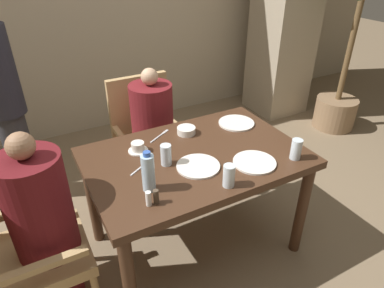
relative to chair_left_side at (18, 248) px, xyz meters
name	(u,v)px	position (x,y,z in m)	size (l,w,h in m)	color
ground_plane	(195,243)	(1.04, 0.00, -0.49)	(16.00, 16.00, 0.00)	#7A664C
dining_table	(195,168)	(1.04, 0.00, 0.16)	(1.29, 0.86, 0.75)	#422819
chair_left_side	(18,248)	(0.00, 0.00, 0.00)	(0.50, 0.50, 0.93)	tan
diner_in_left_chair	(45,226)	(0.15, 0.00, 0.09)	(0.32, 0.32, 1.13)	#5B1419
chair_far_side	(147,133)	(1.04, 0.83, 0.00)	(0.50, 0.50, 0.93)	tan
diner_in_far_chair	(153,134)	(1.04, 0.68, 0.06)	(0.32, 0.32, 1.08)	maroon
standing_host	(4,100)	(0.09, 1.16, 0.37)	(0.27, 0.31, 1.59)	#2D2D33
potted_palm	(347,62)	(3.29, 0.80, 0.27)	(0.88, 0.81, 2.03)	#896B4C
plate_main_left	(254,162)	(1.29, -0.24, 0.26)	(0.25, 0.25, 0.01)	white
plate_main_right	(198,166)	(0.99, -0.12, 0.26)	(0.25, 0.25, 0.01)	white
plate_dessert_center	(236,123)	(1.48, 0.21, 0.26)	(0.25, 0.25, 0.01)	white
teacup_with_saucer	(138,148)	(0.75, 0.20, 0.28)	(0.12, 0.12, 0.06)	white
bowl_small	(186,131)	(1.11, 0.25, 0.28)	(0.12, 0.12, 0.05)	white
water_bottle	(148,172)	(0.67, -0.18, 0.36)	(0.07, 0.07, 0.23)	silver
glass_tall_near	(229,176)	(1.04, -0.35, 0.32)	(0.06, 0.06, 0.12)	silver
glass_tall_mid	(166,155)	(0.84, -0.01, 0.32)	(0.06, 0.06, 0.12)	silver
glass_tall_far	(296,149)	(1.53, -0.31, 0.32)	(0.06, 0.06, 0.12)	silver
salt_shaker	(148,199)	(0.62, -0.29, 0.30)	(0.03, 0.03, 0.08)	white
pepper_shaker	(156,196)	(0.66, -0.29, 0.29)	(0.03, 0.03, 0.08)	#4C3D2D
fork_beside_plate	(143,165)	(0.72, 0.04, 0.26)	(0.17, 0.11, 0.00)	silver
knife_beside_plate	(160,135)	(0.95, 0.31, 0.26)	(0.17, 0.11, 0.00)	silver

